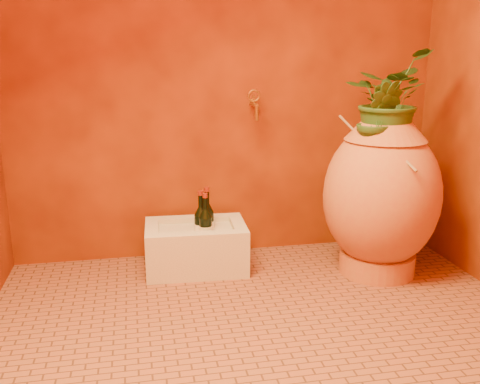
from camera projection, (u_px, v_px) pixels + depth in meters
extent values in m
plane|color=brown|center=(266.00, 330.00, 2.37)|extent=(2.50, 2.50, 0.00)
cube|color=#521804|center=(226.00, 41.00, 3.00)|extent=(2.50, 0.02, 2.50)
cylinder|color=#B16A32|center=(377.00, 262.00, 2.98)|extent=(0.52, 0.52, 0.12)
ellipsoid|color=#B16A32|center=(381.00, 196.00, 2.88)|extent=(0.79, 0.79, 0.78)
cone|color=#B16A32|center=(386.00, 129.00, 2.79)|extent=(0.55, 0.55, 0.12)
torus|color=#B16A32|center=(387.00, 116.00, 2.77)|extent=(0.33, 0.33, 0.05)
cylinder|color=olive|center=(375.00, 152.00, 2.75)|extent=(0.29, 0.33, 0.35)
cylinder|color=olive|center=(392.00, 147.00, 2.69)|extent=(0.07, 0.41, 0.18)
cylinder|color=olive|center=(410.00, 142.00, 2.75)|extent=(0.16, 0.33, 0.18)
cube|color=beige|center=(196.00, 249.00, 3.01)|extent=(0.57, 0.40, 0.23)
cube|color=beige|center=(192.00, 219.00, 3.12)|extent=(0.56, 0.10, 0.03)
cube|color=beige|center=(199.00, 236.00, 2.83)|extent=(0.56, 0.10, 0.03)
cube|color=beige|center=(152.00, 230.00, 2.93)|extent=(0.08, 0.24, 0.03)
cube|color=beige|center=(238.00, 224.00, 3.02)|extent=(0.08, 0.24, 0.03)
cylinder|color=black|center=(206.00, 232.00, 2.94)|extent=(0.07, 0.07, 0.17)
cone|color=black|center=(205.00, 213.00, 2.92)|extent=(0.07, 0.07, 0.05)
cylinder|color=black|center=(205.00, 203.00, 2.90)|extent=(0.02, 0.02, 0.07)
cylinder|color=maroon|center=(205.00, 195.00, 2.89)|extent=(0.03, 0.03, 0.02)
cylinder|color=silver|center=(206.00, 232.00, 2.94)|extent=(0.08, 0.08, 0.08)
cylinder|color=black|center=(207.00, 227.00, 3.01)|extent=(0.08, 0.08, 0.18)
cone|color=black|center=(207.00, 208.00, 2.98)|extent=(0.08, 0.08, 0.05)
cylinder|color=black|center=(207.00, 197.00, 2.97)|extent=(0.03, 0.03, 0.07)
cylinder|color=maroon|center=(207.00, 189.00, 2.95)|extent=(0.03, 0.03, 0.03)
cylinder|color=silver|center=(207.00, 227.00, 3.01)|extent=(0.08, 0.08, 0.08)
cylinder|color=black|center=(201.00, 230.00, 2.97)|extent=(0.07, 0.07, 0.18)
cone|color=black|center=(201.00, 211.00, 2.94)|extent=(0.07, 0.07, 0.05)
cylinder|color=black|center=(201.00, 201.00, 2.93)|extent=(0.03, 0.03, 0.07)
cylinder|color=maroon|center=(200.00, 193.00, 2.92)|extent=(0.03, 0.03, 0.02)
cylinder|color=silver|center=(201.00, 230.00, 2.97)|extent=(0.08, 0.08, 0.08)
cylinder|color=#A27825|center=(254.00, 105.00, 3.05)|extent=(0.02, 0.14, 0.02)
cylinder|color=#A27825|center=(257.00, 113.00, 2.99)|extent=(0.02, 0.02, 0.08)
torus|color=#A27825|center=(254.00, 96.00, 3.04)|extent=(0.07, 0.01, 0.07)
cylinder|color=#A27825|center=(254.00, 100.00, 3.04)|extent=(0.01, 0.01, 0.05)
imported|color=#284A1A|center=(387.00, 98.00, 2.77)|extent=(0.59, 0.59, 0.50)
imported|color=#284A1A|center=(378.00, 120.00, 2.70)|extent=(0.27, 0.25, 0.39)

